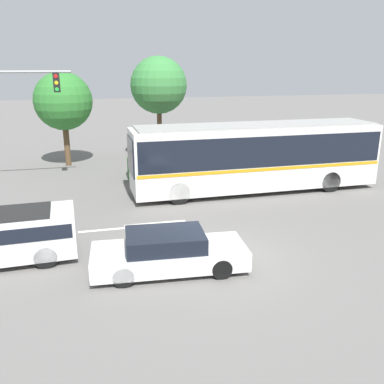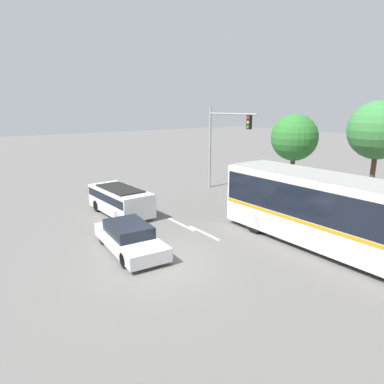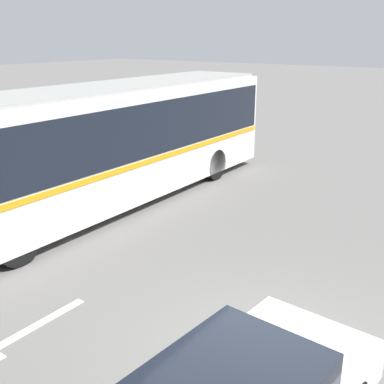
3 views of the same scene
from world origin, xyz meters
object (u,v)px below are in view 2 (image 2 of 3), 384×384
sedan_foreground (129,238)px  suv_left_lane (120,199)px  city_bus (347,213)px  street_tree_left (294,138)px  traffic_light_pole (221,137)px  street_tree_centre (378,130)px

sedan_foreground → suv_left_lane: suv_left_lane is taller
city_bus → street_tree_left: street_tree_left is taller
traffic_light_pole → street_tree_left: 5.49m
city_bus → sedan_foreground: bearing=50.9°
city_bus → suv_left_lane: (-10.67, -5.36, -0.93)m
suv_left_lane → street_tree_left: street_tree_left is taller
sedan_foreground → traffic_light_pole: (-6.21, 10.31, 3.40)m
city_bus → suv_left_lane: city_bus is taller
city_bus → suv_left_lane: bearing=25.8°
suv_left_lane → street_tree_left: bearing=80.2°
sedan_foreground → suv_left_lane: size_ratio=0.98×
sedan_foreground → street_tree_left: (-3.42, 15.03, 3.29)m
city_bus → sedan_foreground: city_bus is taller
suv_left_lane → traffic_light_pole: 9.10m
traffic_light_pole → street_tree_left: size_ratio=1.09×
traffic_light_pole → street_tree_left: (2.79, 4.72, -0.10)m
city_bus → sedan_foreground: (-5.65, -7.17, -1.28)m
street_tree_left → traffic_light_pole: bearing=-120.5°
city_bus → street_tree_left: bearing=-41.7°
sedan_foreground → street_tree_centre: (2.38, 15.44, 4.13)m
street_tree_left → street_tree_centre: (5.80, 0.40, 0.83)m
suv_left_lane → street_tree_centre: street_tree_centre is taller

